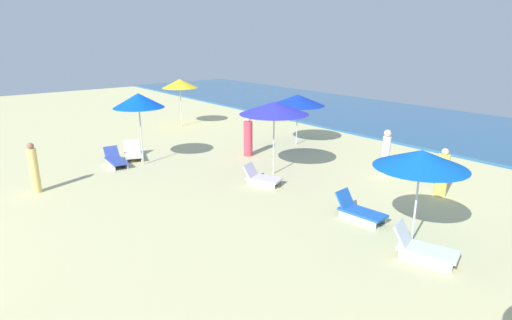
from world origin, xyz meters
The scene contains 15 objects.
ocean centered at (0.00, 24.67, 0.06)m, with size 60.00×10.66×0.12m, color #2C5C8B.
umbrella_0 centered at (-0.09, 11.97, 2.44)m, with size 2.47×2.47×2.66m.
lounge_chair_0_0 centered at (0.50, 10.91, 0.23)m, with size 1.40×1.10×0.66m.
umbrella_1 centered at (-4.19, 8.75, 2.53)m, with size 1.93×1.93×2.80m.
lounge_chair_1_0 centered at (-4.75, 7.86, 0.23)m, with size 1.53×0.69×0.64m.
lounge_chair_1_1 centered at (-5.23, 8.76, 0.23)m, with size 1.48×1.04×0.67m.
umbrella_3 centered at (6.04, 11.18, 2.11)m, with size 2.18×2.18×2.33m.
lounge_chair_3_0 centered at (6.66, 10.56, 0.27)m, with size 1.50×1.02×0.76m.
lounge_chair_3_1 centered at (4.39, 11.20, 0.25)m, with size 1.44×0.72×0.71m.
umbrella_4 centered at (-9.79, 13.58, 2.36)m, with size 1.97×1.97×2.61m.
umbrella_5 centered at (-2.74, 15.70, 2.07)m, with size 2.49×2.49×2.32m.
beachgoer_0 centered at (4.87, 14.66, 0.71)m, with size 0.48×0.48×1.55m.
beachgoer_1 centered at (-3.46, 4.75, 0.78)m, with size 0.40×0.40×1.65m.
beachgoer_4 centered at (2.56, 15.00, 0.83)m, with size 0.40×0.40×1.69m.
beachgoer_5 centered at (-2.62, 12.75, 0.78)m, with size 0.51×0.51×1.69m.
Camera 1 is at (10.97, 2.28, 4.87)m, focal length 29.54 mm.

